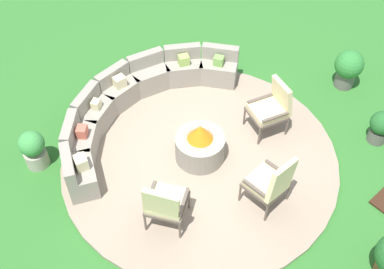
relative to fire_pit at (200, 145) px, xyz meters
name	(u,v)px	position (x,y,z in m)	size (l,w,h in m)	color
ground_plane	(200,158)	(0.00, 0.00, -0.35)	(24.00, 24.00, 0.00)	#2D6B28
patio_circle	(200,157)	(0.00, 0.00, -0.32)	(4.71, 4.71, 0.06)	gray
fire_pit	(200,145)	(0.00, 0.00, 0.00)	(0.84, 0.84, 0.75)	gray
curved_stone_bench	(135,102)	(-0.19, 1.55, 0.01)	(4.14, 1.84, 0.74)	gray
lounge_chair_front_left	(165,203)	(-1.27, -0.64, 0.25)	(0.80, 0.81, 1.06)	brown
lounge_chair_front_right	(271,182)	(0.16, -1.41, 0.25)	(0.64, 0.60, 1.07)	brown
lounge_chair_back_left	(272,106)	(1.38, -0.33, 0.24)	(0.76, 0.72, 1.02)	brown
potted_plant_0	(33,149)	(-2.13, 1.75, 0.03)	(0.43, 0.43, 0.73)	#A89E8E
potted_plant_1	(381,126)	(2.63, -1.76, 0.01)	(0.42, 0.42, 0.65)	#605B56
potted_plant_3	(348,67)	(3.41, -0.50, 0.10)	(0.55, 0.55, 0.80)	#605B56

